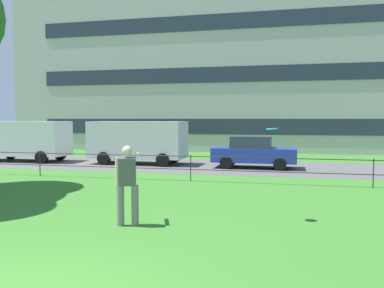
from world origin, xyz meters
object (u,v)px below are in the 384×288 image
object	(u,v)px
panel_van_left	(138,140)
person_thrower	(128,182)
car_blue_far_left	(253,152)
frisbee	(272,129)
panel_van_far_right	(24,139)
apartment_building_background	(250,58)

from	to	relation	value
panel_van_left	person_thrower	bearing A→B (deg)	-70.47
panel_van_left	car_blue_far_left	distance (m)	6.09
frisbee	car_blue_far_left	world-z (taller)	frisbee
panel_van_far_right	apartment_building_background	xyz separation A→B (m)	(11.42, 14.62, 6.25)
car_blue_far_left	apartment_building_background	distance (m)	16.33
car_blue_far_left	apartment_building_background	size ratio (longest dim) A/B	0.11
frisbee	car_blue_far_left	xyz separation A→B (m)	(-1.12, 9.92, -1.36)
person_thrower	frisbee	bearing A→B (deg)	21.16
person_thrower	car_blue_far_left	size ratio (longest dim) A/B	0.44
panel_van_left	apartment_building_background	distance (m)	16.42
frisbee	panel_van_left	world-z (taller)	panel_van_left
person_thrower	frisbee	size ratio (longest dim) A/B	5.08
car_blue_far_left	panel_van_left	bearing A→B (deg)	176.52
panel_van_far_right	apartment_building_background	size ratio (longest dim) A/B	0.14
frisbee	panel_van_left	distance (m)	12.57
panel_van_left	frisbee	bearing A→B (deg)	-55.12
panel_van_far_right	apartment_building_background	distance (m)	19.58
frisbee	apartment_building_background	xyz separation A→B (m)	(-2.48, 24.72, 5.39)
frisbee	car_blue_far_left	size ratio (longest dim) A/B	0.09
frisbee	panel_van_far_right	distance (m)	17.20
person_thrower	apartment_building_background	size ratio (longest dim) A/B	0.05
person_thrower	apartment_building_background	world-z (taller)	apartment_building_background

